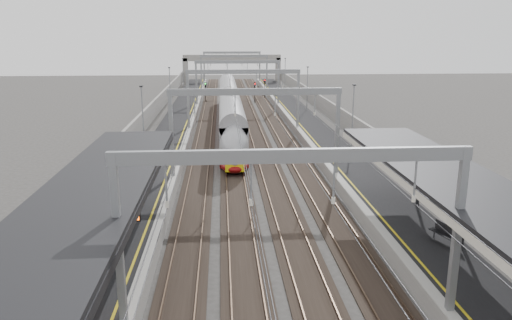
{
  "coord_description": "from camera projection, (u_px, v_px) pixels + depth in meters",
  "views": [
    {
      "loc": [
        -2.5,
        -14.98,
        11.55
      ],
      "look_at": [
        0.0,
        21.11,
        2.34
      ],
      "focal_mm": 35.0,
      "sensor_mm": 36.0,
      "label": 1
    }
  ],
  "objects": [
    {
      "name": "signal_green",
      "position": [
        206.0,
        89.0,
        84.98
      ],
      "size": [
        0.32,
        0.32,
        3.48
      ],
      "color": "black",
      "rests_on": "ground"
    },
    {
      "name": "canopy_right",
      "position": [
        490.0,
        202.0,
        19.66
      ],
      "size": [
        4.4,
        30.0,
        4.24
      ],
      "color": "black",
      "rests_on": "platform_right"
    },
    {
      "name": "platform_left",
      "position": [
        177.0,
        127.0,
        60.35
      ],
      "size": [
        4.0,
        120.0,
        1.0
      ],
      "primitive_type": "cube",
      "color": "black",
      "rests_on": "ground"
    },
    {
      "name": "platform_right",
      "position": [
        307.0,
        126.0,
        61.42
      ],
      "size": [
        4.0,
        120.0,
        1.0
      ],
      "primitive_type": "cube",
      "color": "black",
      "rests_on": "ground"
    },
    {
      "name": "canopy_left",
      "position": [
        75.0,
        212.0,
        18.6
      ],
      "size": [
        4.4,
        30.0,
        4.24
      ],
      "color": "black",
      "rests_on": "platform_left"
    },
    {
      "name": "train",
      "position": [
        230.0,
        114.0,
        61.24
      ],
      "size": [
        2.53,
        46.1,
        4.01
      ],
      "color": "maroon",
      "rests_on": "ground"
    },
    {
      "name": "overbridge",
      "position": [
        232.0,
        62.0,
        112.87
      ],
      "size": [
        22.0,
        2.2,
        6.9
      ],
      "color": "gray",
      "rests_on": "ground"
    },
    {
      "name": "signal_red_near",
      "position": [
        255.0,
        89.0,
        84.99
      ],
      "size": [
        0.32,
        0.32,
        3.48
      ],
      "color": "black",
      "rests_on": "ground"
    },
    {
      "name": "signal_red_far",
      "position": [
        265.0,
        85.0,
        90.94
      ],
      "size": [
        0.32,
        0.32,
        3.48
      ],
      "color": "black",
      "rests_on": "ground"
    },
    {
      "name": "wall_left",
      "position": [
        149.0,
        119.0,
        59.86
      ],
      "size": [
        0.3,
        120.0,
        3.2
      ],
      "primitive_type": "cube",
      "color": "gray",
      "rests_on": "ground"
    },
    {
      "name": "tracks",
      "position": [
        243.0,
        130.0,
        60.99
      ],
      "size": [
        11.4,
        140.0,
        0.2
      ],
      "color": "black",
      "rests_on": "ground"
    },
    {
      "name": "bench",
      "position": [
        446.0,
        232.0,
        25.78
      ],
      "size": [
        1.04,
        1.91,
        0.96
      ],
      "color": "black",
      "rests_on": "platform_right"
    },
    {
      "name": "overhead_line",
      "position": [
        240.0,
        75.0,
        65.89
      ],
      "size": [
        13.0,
        140.0,
        6.6
      ],
      "color": "gray",
      "rests_on": "platform_left"
    },
    {
      "name": "wall_right",
      "position": [
        333.0,
        117.0,
        61.36
      ],
      "size": [
        0.3,
        120.0,
        3.2
      ],
      "primitive_type": "cube",
      "color": "gray",
      "rests_on": "ground"
    }
  ]
}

